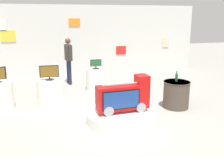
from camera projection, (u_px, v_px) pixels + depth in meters
The scene contains 11 objects.
ground_plane at pixel (115, 119), 6.07m from camera, with size 30.00×30.00×0.00m, color gray.
back_wall_display at pixel (82, 40), 10.56m from camera, with size 10.23×0.13×2.89m.
main_display_pedestal at pixel (122, 116), 5.95m from camera, with size 1.70×1.70×0.24m, color white.
novelty_firetruck_tv at pixel (124, 97), 5.84m from camera, with size 1.25×0.45×0.85m.
display_pedestal_center_rear at pixel (96, 79), 8.45m from camera, with size 0.66×0.66×0.72m, color white.
tv_on_center_rear at pixel (96, 64), 8.32m from camera, with size 0.37×0.23×0.31m.
display_pedestal_right_rear at pixel (50, 92), 6.99m from camera, with size 0.75×0.75×0.72m, color white.
tv_on_right_rear at pixel (49, 72), 6.85m from camera, with size 0.52×0.23×0.41m.
side_table_round at pixel (176, 94), 6.80m from camera, with size 0.72×0.72×0.73m.
bottle_on_side_table at pixel (176, 77), 6.71m from camera, with size 0.07×0.07×0.28m.
shopper_browsing_near_truck at pixel (68, 57), 9.04m from camera, with size 0.25×0.55×1.67m.
Camera 1 is at (-1.53, -5.44, 2.43)m, focal length 40.27 mm.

